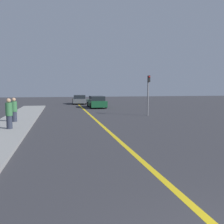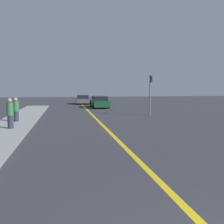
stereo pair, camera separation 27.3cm
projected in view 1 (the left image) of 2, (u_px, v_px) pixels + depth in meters
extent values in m
cube|color=gold|center=(93.00, 117.00, 20.09)|extent=(0.20, 60.00, 0.01)
cube|color=gray|center=(13.00, 124.00, 15.89)|extent=(2.51, 29.72, 0.14)
cube|color=#144728|center=(97.00, 103.00, 29.49)|extent=(1.82, 4.75, 0.68)
cube|color=black|center=(97.00, 98.00, 29.20)|extent=(1.59, 2.62, 0.51)
cylinder|color=black|center=(88.00, 104.00, 30.77)|extent=(0.22, 0.63, 0.63)
cylinder|color=black|center=(102.00, 104.00, 31.11)|extent=(0.22, 0.63, 0.63)
cylinder|color=black|center=(91.00, 106.00, 27.91)|extent=(0.22, 0.63, 0.63)
cylinder|color=black|center=(106.00, 106.00, 28.25)|extent=(0.22, 0.63, 0.63)
cube|color=#4C5156|center=(79.00, 101.00, 35.63)|extent=(2.02, 4.05, 0.58)
cube|color=black|center=(79.00, 97.00, 35.38)|extent=(1.71, 2.26, 0.50)
cylinder|color=black|center=(73.00, 101.00, 36.71)|extent=(0.26, 0.73, 0.72)
cylinder|color=black|center=(85.00, 101.00, 36.98)|extent=(0.26, 0.73, 0.72)
cylinder|color=black|center=(73.00, 102.00, 34.30)|extent=(0.26, 0.73, 0.72)
cylinder|color=black|center=(86.00, 102.00, 34.57)|extent=(0.26, 0.73, 0.72)
cylinder|color=#282D3D|center=(9.00, 122.00, 13.59)|extent=(0.31, 0.31, 0.71)
cylinder|color=#336B3D|center=(9.00, 109.00, 13.52)|extent=(0.36, 0.36, 0.71)
sphere|color=tan|center=(8.00, 100.00, 13.47)|extent=(0.23, 0.23, 0.23)
cylinder|color=#282D3D|center=(14.00, 117.00, 16.37)|extent=(0.32, 0.32, 0.67)
cylinder|color=#336B3D|center=(14.00, 107.00, 16.30)|extent=(0.38, 0.38, 0.67)
sphere|color=tan|center=(14.00, 100.00, 16.26)|extent=(0.25, 0.25, 0.25)
cylinder|color=slate|center=(148.00, 96.00, 20.91)|extent=(0.12, 0.12, 3.36)
cube|color=black|center=(149.00, 79.00, 20.60)|extent=(0.18, 0.18, 0.55)
sphere|color=red|center=(149.00, 77.00, 20.49)|extent=(0.14, 0.14, 0.14)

